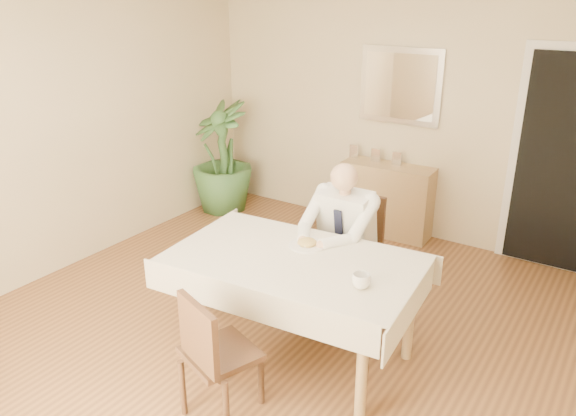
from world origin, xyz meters
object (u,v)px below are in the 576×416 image
Objects in this scene: dining_table at (294,269)px; seated_man at (336,236)px; sideboard at (386,200)px; chair_far at (352,243)px; potted_palm at (222,157)px; chair_near at (212,351)px; coffee_mug at (361,281)px.

dining_table is 1.45× the size of seated_man.
chair_far is at bearing -79.47° from sideboard.
chair_far is at bearing -24.32° from potted_palm.
chair_near is at bearing -87.28° from sideboard.
chair_far is 1.18m from coffee_mug.
dining_table is at bearing -90.00° from seated_man.
chair_near is 0.99m from coffee_mug.
sideboard is 0.74× the size of potted_palm.
seated_man reaches higher than coffee_mug.
seated_man is at bearing 107.95° from chair_near.
chair_near is at bearing -130.38° from coffee_mug.
dining_table is at bearing 106.76° from chair_near.
seated_man is 1.76m from sideboard.
potted_palm reaches higher than dining_table.
chair_near is 0.89× the size of sideboard.
sideboard is at bearing 100.77° from chair_far.
seated_man is at bearing -30.23° from potted_palm.
chair_near is (-0.04, -0.83, -0.19)m from dining_table.
sideboard is at bearing 110.28° from coffee_mug.
dining_table is at bearing -92.28° from chair_far.
dining_table is 0.85m from chair_near.
coffee_mug is (0.56, -1.00, 0.28)m from chair_far.
sideboard is (-0.29, 3.13, -0.09)m from chair_near.
chair_near is 3.14m from sideboard.
coffee_mug is at bearing 69.23° from chair_near.
potted_palm reaches higher than sideboard.
coffee_mug is 2.61m from sideboard.
seated_man is at bearing 128.51° from coffee_mug.
potted_palm is (-2.22, 1.89, -0.03)m from dining_table.
seated_man is 10.53× the size of coffee_mug.
dining_table is at bearing 168.36° from coffee_mug.
chair_near is at bearing -51.26° from potted_palm.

